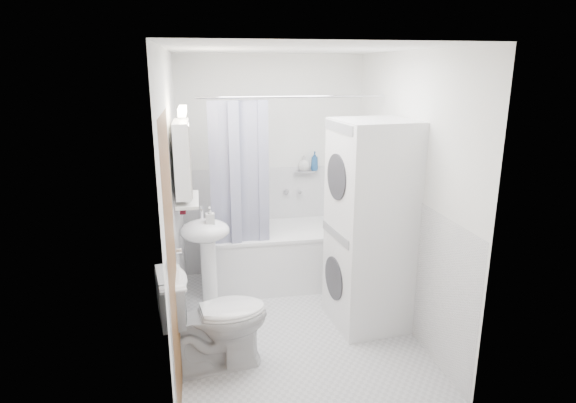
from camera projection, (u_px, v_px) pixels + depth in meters
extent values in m
plane|color=silver|center=(294.00, 324.00, 4.38)|extent=(2.60, 2.60, 0.00)
plane|color=white|center=(272.00, 167.00, 5.29)|extent=(2.00, 0.00, 2.00)
plane|color=white|center=(338.00, 254.00, 2.83)|extent=(2.00, 0.00, 2.00)
plane|color=white|center=(173.00, 203.00, 3.88)|extent=(0.00, 2.60, 2.60)
plane|color=white|center=(406.00, 192.00, 4.24)|extent=(0.00, 2.60, 2.60)
plane|color=white|center=(295.00, 49.00, 3.74)|extent=(2.60, 2.60, 0.00)
plane|color=white|center=(272.00, 220.00, 5.44)|extent=(1.98, 0.00, 1.98)
plane|color=white|center=(180.00, 272.00, 4.05)|extent=(0.00, 2.58, 2.58)
plane|color=white|center=(400.00, 256.00, 4.39)|extent=(0.00, 2.58, 2.58)
plane|color=brown|center=(173.00, 270.00, 3.11)|extent=(0.00, 2.00, 2.00)
cylinder|color=silver|center=(179.00, 251.00, 3.43)|extent=(0.04, 0.04, 0.04)
cube|color=white|center=(287.00, 257.00, 5.19)|extent=(1.58, 0.74, 0.58)
cube|color=white|center=(287.00, 230.00, 5.11)|extent=(1.60, 0.76, 0.03)
cube|color=silver|center=(287.00, 240.00, 5.14)|extent=(1.40, 0.56, 0.20)
cylinder|color=silver|center=(299.00, 191.00, 5.37)|extent=(0.04, 0.12, 0.04)
cylinder|color=silver|center=(293.00, 97.00, 4.43)|extent=(1.78, 0.02, 0.02)
cube|color=#15184A|center=(216.00, 179.00, 4.51)|extent=(0.10, 0.02, 1.45)
cube|color=#15184A|center=(225.00, 179.00, 4.52)|extent=(0.10, 0.02, 1.45)
cube|color=#15184A|center=(235.00, 178.00, 4.54)|extent=(0.10, 0.02, 1.45)
cube|color=#15184A|center=(244.00, 178.00, 4.55)|extent=(0.10, 0.02, 1.45)
cube|color=#15184A|center=(254.00, 178.00, 4.57)|extent=(0.10, 0.02, 1.45)
cube|color=#15184A|center=(263.00, 177.00, 4.58)|extent=(0.10, 0.02, 1.45)
ellipsoid|color=white|center=(205.00, 231.00, 4.31)|extent=(0.44, 0.37, 0.20)
cylinder|color=white|center=(209.00, 279.00, 4.44)|extent=(0.14, 0.14, 0.75)
cylinder|color=silver|center=(202.00, 214.00, 4.40)|extent=(0.03, 0.03, 0.14)
cylinder|color=silver|center=(202.00, 208.00, 4.35)|extent=(0.02, 0.10, 0.02)
cube|color=white|center=(183.00, 158.00, 3.90)|extent=(0.12, 0.50, 0.60)
cube|color=white|center=(191.00, 158.00, 3.91)|extent=(0.01, 0.47, 0.57)
cube|color=#FFEABF|center=(182.00, 111.00, 3.80)|extent=(0.06, 0.45, 0.06)
cube|color=silver|center=(188.00, 200.00, 4.00)|extent=(0.18, 0.54, 0.02)
cube|color=silver|center=(304.00, 172.00, 5.31)|extent=(0.22, 0.06, 0.02)
cube|color=#510D19|center=(181.00, 167.00, 4.18)|extent=(0.05, 0.33, 0.77)
cube|color=#510D19|center=(182.00, 126.00, 4.09)|extent=(0.03, 0.29, 0.08)
cylinder|color=silver|center=(177.00, 121.00, 4.07)|extent=(0.02, 0.04, 0.02)
cube|color=white|center=(369.00, 274.00, 4.33)|extent=(0.72, 0.72, 0.92)
cylinder|color=#2D2D33|center=(334.00, 278.00, 4.27)|extent=(0.06, 0.39, 0.39)
cube|color=gray|center=(335.00, 234.00, 4.16)|extent=(0.07, 0.59, 0.08)
cube|color=white|center=(374.00, 174.00, 4.08)|extent=(0.72, 0.72, 0.92)
cylinder|color=#2D2D33|center=(337.00, 177.00, 4.03)|extent=(0.06, 0.39, 0.39)
cube|color=gray|center=(338.00, 127.00, 3.91)|extent=(0.07, 0.59, 0.08)
imported|color=white|center=(215.00, 318.00, 3.68)|extent=(0.89, 0.58, 0.81)
imported|color=gray|center=(210.00, 222.00, 4.24)|extent=(0.08, 0.17, 0.08)
imported|color=gray|center=(187.00, 199.00, 3.84)|extent=(0.07, 0.18, 0.07)
imported|color=gray|center=(187.00, 189.00, 4.10)|extent=(0.10, 0.09, 0.10)
imported|color=gray|center=(304.00, 165.00, 5.29)|extent=(0.13, 0.17, 0.13)
imported|color=#215085|center=(314.00, 167.00, 5.32)|extent=(0.08, 0.21, 0.08)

